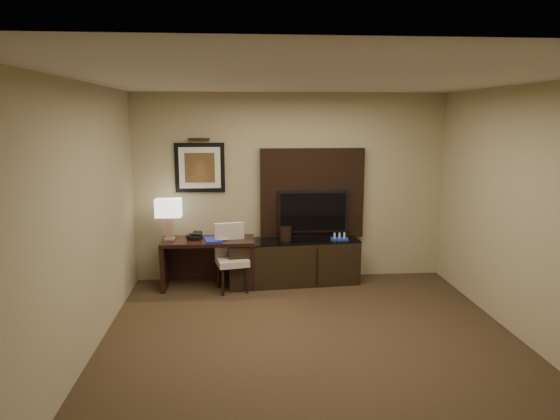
{
  "coord_description": "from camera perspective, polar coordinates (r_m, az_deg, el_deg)",
  "views": [
    {
      "loc": [
        -0.74,
        -4.63,
        2.37
      ],
      "look_at": [
        -0.22,
        1.8,
        1.15
      ],
      "focal_mm": 32.0,
      "sensor_mm": 36.0,
      "label": 1
    }
  ],
  "objects": [
    {
      "name": "picture_light",
      "position": [
        7.1,
        -9.26,
        7.98
      ],
      "size": [
        0.04,
        0.04,
        0.3
      ],
      "primitive_type": "cylinder",
      "color": "#412614",
      "rests_on": "wall_back"
    },
    {
      "name": "table_lamp",
      "position": [
        7.04,
        -12.58,
        -1.22
      ],
      "size": [
        0.34,
        0.22,
        0.53
      ],
      "primitive_type": null,
      "rotation": [
        0.0,
        0.0,
        -0.12
      ],
      "color": "tan",
      "rests_on": "desk"
    },
    {
      "name": "tv_wall_panel",
      "position": [
        7.24,
        3.67,
        1.93
      ],
      "size": [
        1.5,
        0.12,
        1.3
      ],
      "primitive_type": "cube",
      "color": "black",
      "rests_on": "wall_back"
    },
    {
      "name": "blue_folder",
      "position": [
        6.94,
        -7.64,
        -3.38
      ],
      "size": [
        0.27,
        0.34,
        0.02
      ],
      "primitive_type": "cube",
      "rotation": [
        0.0,
        0.0,
        0.16
      ],
      "color": "#1922A5",
      "rests_on": "desk"
    },
    {
      "name": "desk_chair",
      "position": [
        6.87,
        -5.49,
        -5.79
      ],
      "size": [
        0.5,
        0.55,
        0.85
      ],
      "primitive_type": null,
      "rotation": [
        0.0,
        0.0,
        0.21
      ],
      "color": "beige",
      "rests_on": "floor"
    },
    {
      "name": "ice_bucket",
      "position": [
        7.04,
        0.62,
        -2.72
      ],
      "size": [
        0.17,
        0.17,
        0.19
      ],
      "primitive_type": "cylinder",
      "rotation": [
        0.0,
        0.0,
        -0.0
      ],
      "color": "black",
      "rests_on": "credenza"
    },
    {
      "name": "artwork",
      "position": [
        7.17,
        -9.14,
        4.8
      ],
      "size": [
        0.7,
        0.04,
        0.7
      ],
      "primitive_type": "cube",
      "color": "black",
      "rests_on": "wall_back"
    },
    {
      "name": "tv",
      "position": [
        7.18,
        3.76,
        -0.16
      ],
      "size": [
        1.0,
        0.08,
        0.6
      ],
      "primitive_type": "cube",
      "color": "black",
      "rests_on": "tv_wall_panel"
    },
    {
      "name": "wall_right",
      "position": [
        5.61,
        27.67,
        -1.02
      ],
      "size": [
        0.01,
        5.0,
        2.7
      ],
      "primitive_type": "cube",
      "color": "tan",
      "rests_on": "floor"
    },
    {
      "name": "credenza",
      "position": [
        7.18,
        1.51,
        -5.91
      ],
      "size": [
        1.89,
        0.66,
        0.64
      ],
      "primitive_type": "cube",
      "rotation": [
        0.0,
        0.0,
        0.08
      ],
      "color": "black",
      "rests_on": "floor"
    },
    {
      "name": "wall_left",
      "position": [
        4.98,
        -22.2,
        -1.93
      ],
      "size": [
        0.01,
        5.0,
        2.7
      ],
      "primitive_type": "cube",
      "color": "tan",
      "rests_on": "floor"
    },
    {
      "name": "minibar_tray",
      "position": [
        7.14,
        6.81,
        -3.03
      ],
      "size": [
        0.27,
        0.18,
        0.09
      ],
      "primitive_type": null,
      "rotation": [
        0.0,
        0.0,
        -0.14
      ],
      "color": "#173695",
      "rests_on": "credenza"
    },
    {
      "name": "wall_back",
      "position": [
        7.25,
        1.26,
        2.61
      ],
      "size": [
        4.5,
        0.01,
        2.7
      ],
      "primitive_type": "cube",
      "color": "tan",
      "rests_on": "floor"
    },
    {
      "name": "floor",
      "position": [
        5.26,
        4.1,
        -16.17
      ],
      "size": [
        4.5,
        5.0,
        0.01
      ],
      "primitive_type": "cube",
      "color": "#352617",
      "rests_on": "ground"
    },
    {
      "name": "desk_phone",
      "position": [
        7.02,
        -9.71,
        -2.98
      ],
      "size": [
        0.21,
        0.2,
        0.09
      ],
      "primitive_type": null,
      "rotation": [
        0.0,
        0.0,
        -0.22
      ],
      "color": "black",
      "rests_on": "desk"
    },
    {
      "name": "ceiling",
      "position": [
        4.71,
        4.56,
        14.68
      ],
      "size": [
        4.5,
        5.0,
        0.01
      ],
      "primitive_type": "cube",
      "color": "silver",
      "rests_on": "wall_back"
    },
    {
      "name": "wall_front",
      "position": [
        2.48,
        13.57,
        -13.93
      ],
      "size": [
        4.5,
        0.01,
        2.7
      ],
      "primitive_type": "cube",
      "color": "tan",
      "rests_on": "floor"
    },
    {
      "name": "book",
      "position": [
        6.95,
        -7.3,
        -2.54
      ],
      "size": [
        0.16,
        0.04,
        0.21
      ],
      "primitive_type": "imported",
      "rotation": [
        0.0,
        0.0,
        0.14
      ],
      "color": "#C0AF97",
      "rests_on": "desk"
    },
    {
      "name": "water_bottle",
      "position": [
        6.99,
        -5.14,
        -2.59
      ],
      "size": [
        0.07,
        0.07,
        0.17
      ],
      "primitive_type": "cylinder",
      "rotation": [
        0.0,
        0.0,
        -0.22
      ],
      "color": "silver",
      "rests_on": "desk"
    },
    {
      "name": "desk",
      "position": [
        7.09,
        -8.15,
        -6.03
      ],
      "size": [
        1.28,
        0.55,
        0.68
      ],
      "primitive_type": "cube",
      "rotation": [
        0.0,
        0.0,
        -0.0
      ],
      "color": "black",
      "rests_on": "floor"
    }
  ]
}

